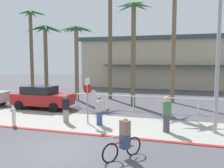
% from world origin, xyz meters
% --- Properties ---
extents(ground_plane, '(80.00, 80.00, 0.00)m').
position_xyz_m(ground_plane, '(0.00, 10.00, 0.00)').
color(ground_plane, '#4C4C51').
extents(sidewalk_strip, '(44.00, 4.00, 0.02)m').
position_xyz_m(sidewalk_strip, '(0.00, 4.20, 0.01)').
color(sidewalk_strip, '#9E9E93').
rests_on(sidewalk_strip, ground).
extents(curb_paint, '(44.00, 0.24, 0.03)m').
position_xyz_m(curb_paint, '(0.00, 2.20, 0.01)').
color(curb_paint, maroon).
rests_on(curb_paint, ground).
extents(building_backdrop, '(24.05, 12.81, 6.70)m').
position_xyz_m(building_backdrop, '(2.86, 27.70, 3.37)').
color(building_backdrop, '#BCAD8E').
rests_on(building_backdrop, ground).
extents(rail_fence, '(24.30, 0.08, 1.04)m').
position_xyz_m(rail_fence, '(-0.00, 8.50, 0.83)').
color(rail_fence, white).
rests_on(rail_fence, ground).
extents(stop_sign_bike_lane, '(0.52, 0.56, 2.56)m').
position_xyz_m(stop_sign_bike_lane, '(-0.62, 4.07, 1.68)').
color(stop_sign_bike_lane, gray).
rests_on(stop_sign_bike_lane, ground).
extents(bollard_0, '(0.20, 0.20, 1.00)m').
position_xyz_m(bollard_0, '(-4.32, 2.52, 0.52)').
color(bollard_0, white).
rests_on(bollard_0, ground).
extents(streetlight_curb, '(0.24, 2.54, 7.50)m').
position_xyz_m(streetlight_curb, '(6.03, 3.89, 4.28)').
color(streetlight_curb, '#9EA0A5').
rests_on(streetlight_curb, ground).
extents(palm_tree_0, '(3.21, 3.36, 8.93)m').
position_xyz_m(palm_tree_0, '(-11.07, 14.02, 6.52)').
color(palm_tree_0, brown).
rests_on(palm_tree_0, ground).
extents(palm_tree_1, '(3.61, 2.95, 6.93)m').
position_xyz_m(palm_tree_1, '(-8.09, 11.93, 5.22)').
color(palm_tree_1, brown).
rests_on(palm_tree_1, ground).
extents(palm_tree_2, '(3.01, 3.52, 6.67)m').
position_xyz_m(palm_tree_2, '(-4.66, 11.39, 5.14)').
color(palm_tree_2, '#756047').
rests_on(palm_tree_2, ground).
extents(palm_tree_3, '(3.17, 3.33, 10.03)m').
position_xyz_m(palm_tree_3, '(-1.97, 12.90, 7.17)').
color(palm_tree_3, brown).
rests_on(palm_tree_3, ground).
extents(palm_tree_4, '(3.09, 2.96, 8.08)m').
position_xyz_m(palm_tree_4, '(0.73, 10.20, 5.90)').
color(palm_tree_4, brown).
rests_on(palm_tree_4, ground).
extents(palm_tree_5, '(3.29, 3.20, 9.93)m').
position_xyz_m(palm_tree_5, '(3.70, 12.54, 7.22)').
color(palm_tree_5, '#756047').
rests_on(palm_tree_5, ground).
extents(car_red_1, '(4.40, 2.02, 1.69)m').
position_xyz_m(car_red_1, '(-5.48, 7.04, 0.87)').
color(car_red_1, red).
rests_on(car_red_1, ground).
extents(cyclist_red_0, '(1.11, 1.51, 1.50)m').
position_xyz_m(cyclist_red_0, '(2.46, -0.01, 0.69)').
color(cyclist_red_0, black).
rests_on(cyclist_red_0, ground).
extents(pedestrian_0, '(0.48, 0.44, 1.59)m').
position_xyz_m(pedestrian_0, '(-1.92, 3.94, 0.73)').
color(pedestrian_0, gray).
rests_on(pedestrian_0, ground).
extents(pedestrian_1, '(0.46, 0.40, 1.82)m').
position_xyz_m(pedestrian_1, '(3.74, 3.64, 0.85)').
color(pedestrian_1, '#4C4C51').
rests_on(pedestrian_1, ground).
extents(pedestrian_2, '(0.38, 0.45, 1.59)m').
position_xyz_m(pedestrian_2, '(0.12, 3.95, 0.73)').
color(pedestrian_2, '#384C7A').
rests_on(pedestrian_2, ground).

